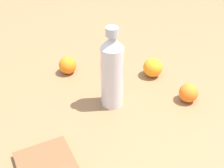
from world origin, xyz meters
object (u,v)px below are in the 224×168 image
object	(u,v)px
water_bottle	(112,71)
orange_0	(153,67)
orange_2	(188,93)
orange_1	(68,65)

from	to	relation	value
water_bottle	orange_0	xyz separation A→B (m)	(0.09, -0.21, -0.09)
orange_0	orange_2	size ratio (longest dim) A/B	1.13
orange_1	orange_2	size ratio (longest dim) A/B	1.04
water_bottle	orange_0	size ratio (longest dim) A/B	3.85
water_bottle	orange_2	xyz separation A→B (m)	(-0.09, -0.24, -0.10)
orange_0	orange_1	world-z (taller)	orange_0
orange_1	water_bottle	bearing A→B (deg)	-161.46
orange_0	orange_1	size ratio (longest dim) A/B	1.09
orange_1	orange_2	world-z (taller)	orange_1
orange_1	orange_2	bearing A→B (deg)	-135.41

